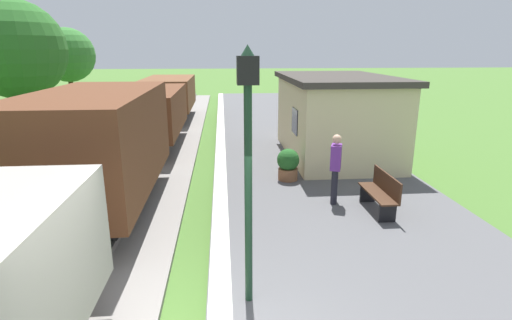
% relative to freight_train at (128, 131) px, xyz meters
% --- Properties ---
extents(freight_train, '(2.50, 26.00, 2.72)m').
position_rel_freight_train_xyz_m(freight_train, '(0.00, 0.00, 0.00)').
color(freight_train, gray).
rests_on(freight_train, rail_near).
extents(station_hut, '(3.50, 5.80, 2.78)m').
position_rel_freight_train_xyz_m(station_hut, '(6.80, 1.17, 0.17)').
color(station_hut, beige).
rests_on(station_hut, platform_slab).
extents(bench_near_hut, '(0.42, 1.50, 0.91)m').
position_rel_freight_train_xyz_m(bench_near_hut, '(6.49, -3.93, -0.76)').
color(bench_near_hut, '#422819').
rests_on(bench_near_hut, platform_slab).
extents(bench_down_platform, '(0.42, 1.50, 0.91)m').
position_rel_freight_train_xyz_m(bench_down_platform, '(6.49, 5.57, -0.76)').
color(bench_down_platform, '#422819').
rests_on(bench_down_platform, platform_slab).
extents(person_waiting, '(0.35, 0.44, 1.71)m').
position_rel_freight_train_xyz_m(person_waiting, '(5.57, -3.33, -0.30)').
color(person_waiting, black).
rests_on(person_waiting, platform_slab).
extents(potted_planter, '(0.64, 0.64, 0.92)m').
position_rel_freight_train_xyz_m(potted_planter, '(4.74, -1.47, -0.76)').
color(potted_planter, brown).
rests_on(potted_planter, platform_slab).
extents(lamp_post_near, '(0.28, 0.28, 3.70)m').
position_rel_freight_train_xyz_m(lamp_post_near, '(3.24, -7.04, 1.32)').
color(lamp_post_near, '#193823').
rests_on(lamp_post_near, platform_slab).
extents(tree_field_left, '(4.44, 4.44, 6.09)m').
position_rel_freight_train_xyz_m(tree_field_left, '(-6.40, 7.22, 2.38)').
color(tree_field_left, '#4C3823').
rests_on(tree_field_left, ground).
extents(tree_field_distant, '(3.19, 3.19, 5.14)m').
position_rel_freight_train_xyz_m(tree_field_distant, '(-6.28, 13.15, 2.06)').
color(tree_field_distant, '#4C3823').
rests_on(tree_field_distant, ground).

